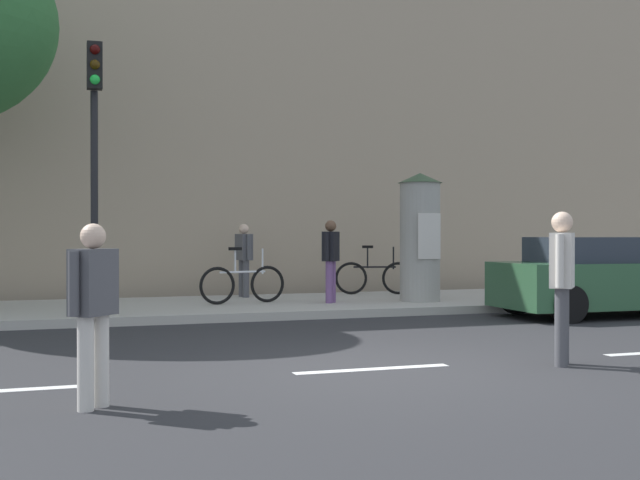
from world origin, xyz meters
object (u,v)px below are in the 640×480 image
Objects in this scene: pedestrian_tallest at (244,255)px; traffic_light at (95,134)px; pedestrian_with_backpack at (562,276)px; pedestrian_in_dark_shirt at (331,255)px; bicycle_leaning at (375,277)px; poster_column at (420,236)px; bicycle_upright at (243,283)px; pedestrian_near_pole at (93,302)px; parked_car_red at (611,277)px.

traffic_light is at bearing -135.63° from pedestrian_tallest.
pedestrian_in_dark_shirt reaches higher than pedestrian_with_backpack.
pedestrian_with_backpack reaches higher than bicycle_leaning.
poster_column is 1.50× the size of bicycle_leaning.
pedestrian_in_dark_shirt is 2.43m from bicycle_leaning.
bicycle_leaning is (-0.21, 1.88, -0.91)m from poster_column.
bicycle_leaning is at bearing -3.30° from pedestrian_tallest.
poster_column reaches higher than bicycle_upright.
traffic_light is 2.53× the size of bicycle_upright.
pedestrian_tallest reaches higher than bicycle_upright.
pedestrian_with_backpack reaches higher than pedestrian_near_pole.
bicycle_leaning is 5.17m from parked_car_red.
pedestrian_in_dark_shirt is (-0.37, 6.91, 0.06)m from pedestrian_with_backpack.
pedestrian_with_backpack is 1.00× the size of bicycle_upright.
pedestrian_in_dark_shirt is 0.37× the size of parked_car_red.
pedestrian_tallest reaches higher than pedestrian_near_pole.
pedestrian_near_pole is 10.50m from parked_car_red.
parked_car_red is (4.50, -2.59, -0.38)m from pedestrian_in_dark_shirt.
pedestrian_tallest is 2.99m from bicycle_leaning.
parked_car_red is (8.99, -1.36, -2.42)m from traffic_light.
pedestrian_near_pole is 0.90× the size of bicycle_upright.
pedestrian_with_backpack is 8.73m from bicycle_leaning.
traffic_light is at bearing 171.42° from parked_car_red.
poster_column is at bearing 9.55° from traffic_light.
pedestrian_near_pole is at bearing -124.66° from bicycle_leaning.
traffic_light is 2.75× the size of pedestrian_in_dark_shirt.
poster_column is at bearing -9.09° from bicycle_upright.
bicycle_upright is 6.85m from parked_car_red.
poster_column is 1.47× the size of pedestrian_with_backpack.
parked_car_red reaches higher than bicycle_leaning.
traffic_light is 6.68m from pedestrian_near_pole.
bicycle_leaning is at bearing 21.82° from bicycle_upright.
pedestrian_near_pole is at bearing -111.33° from bicycle_upright.
parked_car_red is (6.17, -2.98, 0.16)m from bicycle_upright.
parked_car_red is at bearing -37.62° from pedestrian_tallest.
parked_car_red is (2.66, -2.42, -0.75)m from poster_column.
bicycle_leaning is 0.40× the size of parked_car_red.
pedestrian_near_pole is at bearing -110.17° from pedestrian_tallest.
traffic_light is at bearing 130.52° from pedestrian_with_backpack.
bicycle_leaning is at bearing 46.44° from pedestrian_in_dark_shirt.
pedestrian_in_dark_shirt is (-1.84, 0.16, -0.37)m from poster_column.
pedestrian_near_pole is 0.92× the size of bicycle_leaning.
pedestrian_in_dark_shirt is at bearing 57.70° from pedestrian_near_pole.
pedestrian_near_pole is at bearing -173.12° from pedestrian_with_backpack.
bicycle_leaning is (6.12, 2.95, -2.58)m from traffic_light.
poster_column is 1.63× the size of pedestrian_near_pole.
pedestrian_in_dark_shirt is (4.49, 1.23, -2.04)m from traffic_light.
pedestrian_tallest is at bearing 76.31° from bicycle_upright.
traffic_light is 1.72× the size of poster_column.
pedestrian_with_backpack reaches higher than parked_car_red.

